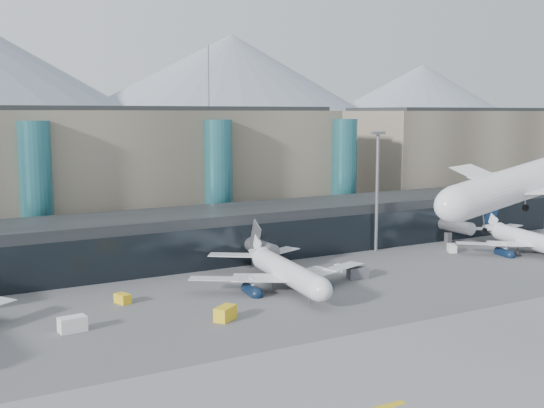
% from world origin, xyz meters
% --- Properties ---
extents(ground, '(900.00, 900.00, 0.00)m').
position_xyz_m(ground, '(0.00, 0.00, 0.00)').
color(ground, '#515154').
rests_on(ground, ground).
extents(runway_strip, '(400.00, 40.00, 0.04)m').
position_xyz_m(runway_strip, '(0.00, -15.00, 0.02)').
color(runway_strip, slate).
rests_on(runway_strip, ground).
extents(runway_markings, '(128.00, 1.00, 0.02)m').
position_xyz_m(runway_markings, '(-0.00, -15.00, 0.05)').
color(runway_markings, gold).
rests_on(runway_markings, ground).
extents(concourse, '(170.00, 27.00, 10.00)m').
position_xyz_m(concourse, '(-0.02, 57.73, 4.97)').
color(concourse, black).
rests_on(concourse, ground).
extents(terminal_main, '(130.00, 30.00, 31.00)m').
position_xyz_m(terminal_main, '(-25.00, 90.00, 15.44)').
color(terminal_main, gray).
rests_on(terminal_main, ground).
extents(terminal_east, '(70.00, 30.00, 31.00)m').
position_xyz_m(terminal_east, '(95.00, 90.00, 15.44)').
color(terminal_east, gray).
rests_on(terminal_east, ground).
extents(teal_towers, '(116.40, 19.40, 46.00)m').
position_xyz_m(teal_towers, '(-14.99, 74.01, 14.01)').
color(teal_towers, '#286871').
rests_on(teal_towers, ground).
extents(mountain_ridge, '(910.00, 400.00, 110.00)m').
position_xyz_m(mountain_ridge, '(15.97, 380.00, 45.74)').
color(mountain_ridge, gray).
rests_on(mountain_ridge, ground).
extents(lightmast_mid, '(3.00, 1.20, 25.60)m').
position_xyz_m(lightmast_mid, '(30.00, 48.00, 14.42)').
color(lightmast_mid, slate).
rests_on(lightmast_mid, ground).
extents(jet_parked_mid, '(33.88, 33.85, 11.00)m').
position_xyz_m(jet_parked_mid, '(-3.08, 32.37, 4.16)').
color(jet_parked_mid, silver).
rests_on(jet_parked_mid, ground).
extents(jet_parked_right, '(31.52, 32.56, 10.46)m').
position_xyz_m(jet_parked_right, '(56.73, 32.28, 3.96)').
color(jet_parked_right, silver).
rests_on(jet_parked_right, ground).
extents(veh_a, '(3.79, 2.34, 2.04)m').
position_xyz_m(veh_a, '(-40.10, 24.99, 1.02)').
color(veh_a, silver).
rests_on(veh_a, ground).
extents(veh_b, '(2.30, 2.96, 1.50)m').
position_xyz_m(veh_b, '(-29.95, 35.10, 0.75)').
color(veh_b, yellow).
rests_on(veh_b, ground).
extents(veh_c, '(3.95, 2.62, 2.02)m').
position_xyz_m(veh_c, '(11.61, 29.89, 1.01)').
color(veh_c, '#505055').
rests_on(veh_c, ground).
extents(veh_d, '(2.86, 3.30, 1.67)m').
position_xyz_m(veh_d, '(43.22, 38.83, 0.83)').
color(veh_d, silver).
rests_on(veh_d, ground).
extents(veh_g, '(1.65, 2.31, 1.22)m').
position_xyz_m(veh_g, '(12.28, 36.19, 0.61)').
color(veh_g, silver).
rests_on(veh_g, ground).
extents(veh_h, '(4.07, 3.64, 2.01)m').
position_xyz_m(veh_h, '(-19.78, 19.34, 1.00)').
color(veh_h, yellow).
rests_on(veh_h, ground).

